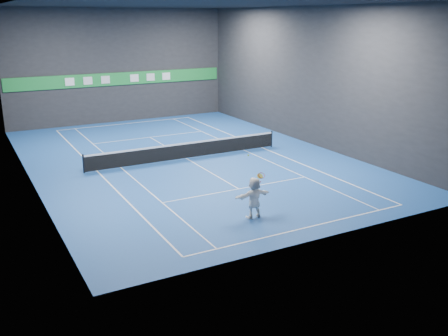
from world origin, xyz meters
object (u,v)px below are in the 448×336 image
player (254,198)px  tennis_net (186,150)px  tennis_racket (261,177)px  tennis_ball (248,155)px

player → tennis_net: bearing=-97.4°
player → tennis_racket: 0.93m
player → tennis_ball: bearing=-41.8°
tennis_ball → tennis_net: bearing=81.3°
tennis_ball → player: bearing=-41.8°
tennis_net → player: bearing=-97.4°
player → tennis_net: size_ratio=0.14×
player → tennis_ball: tennis_ball is taller
tennis_net → tennis_racket: size_ratio=18.34×
player → tennis_racket: tennis_racket is taller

